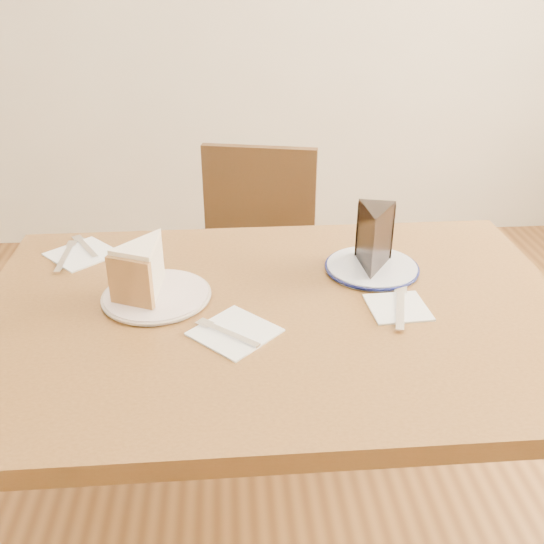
{
  "coord_description": "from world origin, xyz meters",
  "views": [
    {
      "loc": [
        -0.09,
        -1.03,
        1.38
      ],
      "look_at": [
        -0.01,
        0.06,
        0.8
      ],
      "focal_mm": 40.0,
      "sensor_mm": 36.0,
      "label": 1
    }
  ],
  "objects_px": {
    "carrot_cake": "(148,268)",
    "plate_navy": "(372,268)",
    "table": "(277,348)",
    "chocolate_cake": "(374,242)",
    "plate_cream": "(157,296)",
    "chair_far": "(253,276)"
  },
  "relations": [
    {
      "from": "carrot_cake",
      "to": "plate_navy",
      "type": "bearing_deg",
      "value": 32.27
    },
    {
      "from": "table",
      "to": "chocolate_cake",
      "type": "xyz_separation_m",
      "value": [
        0.22,
        0.13,
        0.17
      ]
    },
    {
      "from": "plate_navy",
      "to": "carrot_cake",
      "type": "xyz_separation_m",
      "value": [
        -0.48,
        -0.07,
        0.06
      ]
    },
    {
      "from": "plate_cream",
      "to": "plate_navy",
      "type": "relative_size",
      "value": 1.07
    },
    {
      "from": "table",
      "to": "chair_far",
      "type": "height_order",
      "value": "chair_far"
    },
    {
      "from": "carrot_cake",
      "to": "chocolate_cake",
      "type": "xyz_separation_m",
      "value": [
        0.48,
        0.06,
        0.01
      ]
    },
    {
      "from": "chocolate_cake",
      "to": "plate_cream",
      "type": "bearing_deg",
      "value": 24.5
    },
    {
      "from": "chocolate_cake",
      "to": "plate_navy",
      "type": "bearing_deg",
      "value": -92.4
    },
    {
      "from": "plate_navy",
      "to": "plate_cream",
      "type": "bearing_deg",
      "value": -169.25
    },
    {
      "from": "chair_far",
      "to": "chocolate_cake",
      "type": "distance_m",
      "value": 0.66
    },
    {
      "from": "table",
      "to": "carrot_cake",
      "type": "relative_size",
      "value": 9.43
    },
    {
      "from": "chair_far",
      "to": "plate_navy",
      "type": "xyz_separation_m",
      "value": [
        0.24,
        -0.5,
        0.28
      ]
    },
    {
      "from": "plate_cream",
      "to": "carrot_cake",
      "type": "bearing_deg",
      "value": 127.15
    },
    {
      "from": "plate_cream",
      "to": "chocolate_cake",
      "type": "bearing_deg",
      "value": 9.35
    },
    {
      "from": "table",
      "to": "carrot_cake",
      "type": "xyz_separation_m",
      "value": [
        -0.26,
        0.07,
        0.16
      ]
    },
    {
      "from": "plate_cream",
      "to": "chocolate_cake",
      "type": "xyz_separation_m",
      "value": [
        0.46,
        0.08,
        0.07
      ]
    },
    {
      "from": "plate_cream",
      "to": "plate_navy",
      "type": "height_order",
      "value": "same"
    },
    {
      "from": "table",
      "to": "plate_cream",
      "type": "xyz_separation_m",
      "value": [
        -0.24,
        0.05,
        0.1
      ]
    },
    {
      "from": "chair_far",
      "to": "plate_cream",
      "type": "bearing_deg",
      "value": 81.9
    },
    {
      "from": "chair_far",
      "to": "carrot_cake",
      "type": "height_order",
      "value": "carrot_cake"
    },
    {
      "from": "plate_cream",
      "to": "table",
      "type": "bearing_deg",
      "value": -12.75
    },
    {
      "from": "chair_far",
      "to": "plate_navy",
      "type": "distance_m",
      "value": 0.62
    }
  ]
}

